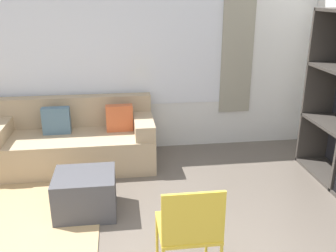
{
  "coord_description": "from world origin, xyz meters",
  "views": [
    {
      "loc": [
        0.1,
        -1.67,
        2.11
      ],
      "look_at": [
        0.56,
        1.84,
        0.85
      ],
      "focal_mm": 40.0,
      "sensor_mm": 36.0,
      "label": 1
    }
  ],
  "objects": [
    {
      "name": "wall_back",
      "position": [
        0.0,
        3.38,
        1.36
      ],
      "size": [
        6.82,
        0.11,
        2.7
      ],
      "color": "white",
      "rests_on": "ground_plane"
    },
    {
      "name": "couch_main",
      "position": [
        -0.51,
        2.9,
        0.31
      ],
      "size": [
        2.02,
        0.87,
        0.83
      ],
      "color": "tan",
      "rests_on": "ground_plane"
    },
    {
      "name": "ottoman",
      "position": [
        -0.29,
        1.73,
        0.21
      ],
      "size": [
        0.6,
        0.53,
        0.42
      ],
      "color": "#47474C",
      "rests_on": "ground_plane"
    },
    {
      "name": "folding_chair",
      "position": [
        0.55,
        0.59,
        0.52
      ],
      "size": [
        0.44,
        0.46,
        0.86
      ],
      "rotation": [
        0.0,
        0.0,
        3.14
      ],
      "color": "gold",
      "rests_on": "ground_plane"
    }
  ]
}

